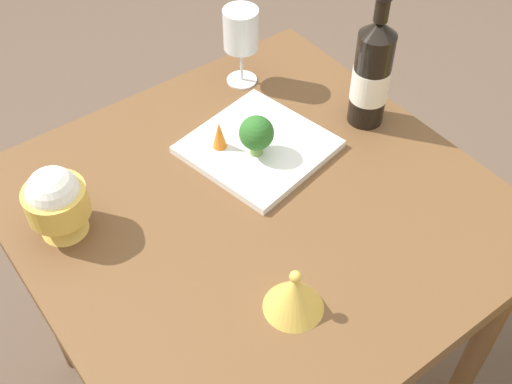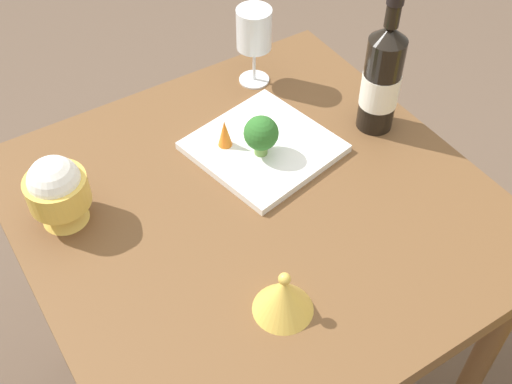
{
  "view_description": "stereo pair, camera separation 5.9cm",
  "coord_description": "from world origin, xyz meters",
  "px_view_note": "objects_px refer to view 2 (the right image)",
  "views": [
    {
      "loc": [
        -0.48,
        -0.64,
        1.62
      ],
      "look_at": [
        0.0,
        0.0,
        0.76
      ],
      "focal_mm": 45.08,
      "sensor_mm": 36.0,
      "label": 1
    },
    {
      "loc": [
        -0.43,
        -0.67,
        1.62
      ],
      "look_at": [
        0.0,
        0.0,
        0.76
      ],
      "focal_mm": 45.08,
      "sensor_mm": 36.0,
      "label": 2
    }
  ],
  "objects_px": {
    "wine_glass": "(254,31)",
    "rice_bowl_lid": "(284,296)",
    "broccoli_floret": "(261,134)",
    "carrot_garnish_left": "(225,133)",
    "serving_plate": "(263,147)",
    "rice_bowl": "(57,190)",
    "wine_bottle": "(382,78)"
  },
  "relations": [
    {
      "from": "wine_bottle",
      "to": "broccoli_floret",
      "type": "bearing_deg",
      "value": 171.15
    },
    {
      "from": "rice_bowl",
      "to": "serving_plate",
      "type": "height_order",
      "value": "rice_bowl"
    },
    {
      "from": "serving_plate",
      "to": "carrot_garnish_left",
      "type": "xyz_separation_m",
      "value": [
        -0.07,
        0.04,
        0.04
      ]
    },
    {
      "from": "wine_bottle",
      "to": "wine_glass",
      "type": "xyz_separation_m",
      "value": [
        -0.13,
        0.26,
        0.01
      ]
    },
    {
      "from": "rice_bowl_lid",
      "to": "serving_plate",
      "type": "distance_m",
      "value": 0.38
    },
    {
      "from": "wine_glass",
      "to": "carrot_garnish_left",
      "type": "height_order",
      "value": "wine_glass"
    },
    {
      "from": "carrot_garnish_left",
      "to": "rice_bowl_lid",
      "type": "bearing_deg",
      "value": -106.71
    },
    {
      "from": "wine_bottle",
      "to": "wine_glass",
      "type": "height_order",
      "value": "wine_bottle"
    },
    {
      "from": "rice_bowl",
      "to": "broccoli_floret",
      "type": "xyz_separation_m",
      "value": [
        0.38,
        -0.06,
        -0.01
      ]
    },
    {
      "from": "wine_bottle",
      "to": "carrot_garnish_left",
      "type": "bearing_deg",
      "value": 162.04
    },
    {
      "from": "rice_bowl",
      "to": "serving_plate",
      "type": "distance_m",
      "value": 0.41
    },
    {
      "from": "broccoli_floret",
      "to": "carrot_garnish_left",
      "type": "distance_m",
      "value": 0.08
    },
    {
      "from": "serving_plate",
      "to": "rice_bowl",
      "type": "bearing_deg",
      "value": 174.2
    },
    {
      "from": "wine_glass",
      "to": "carrot_garnish_left",
      "type": "xyz_separation_m",
      "value": [
        -0.17,
        -0.16,
        -0.08
      ]
    },
    {
      "from": "serving_plate",
      "to": "carrot_garnish_left",
      "type": "relative_size",
      "value": 4.78
    },
    {
      "from": "wine_glass",
      "to": "carrot_garnish_left",
      "type": "distance_m",
      "value": 0.25
    },
    {
      "from": "wine_bottle",
      "to": "wine_glass",
      "type": "distance_m",
      "value": 0.29
    },
    {
      "from": "rice_bowl_lid",
      "to": "carrot_garnish_left",
      "type": "relative_size",
      "value": 1.63
    },
    {
      "from": "rice_bowl",
      "to": "broccoli_floret",
      "type": "relative_size",
      "value": 1.65
    },
    {
      "from": "serving_plate",
      "to": "carrot_garnish_left",
      "type": "distance_m",
      "value": 0.09
    },
    {
      "from": "rice_bowl",
      "to": "carrot_garnish_left",
      "type": "height_order",
      "value": "rice_bowl"
    },
    {
      "from": "wine_bottle",
      "to": "rice_bowl",
      "type": "xyz_separation_m",
      "value": [
        -0.64,
        0.1,
        -0.05
      ]
    },
    {
      "from": "rice_bowl",
      "to": "rice_bowl_lid",
      "type": "xyz_separation_m",
      "value": [
        0.22,
        -0.37,
        -0.04
      ]
    },
    {
      "from": "wine_glass",
      "to": "rice_bowl_lid",
      "type": "height_order",
      "value": "wine_glass"
    },
    {
      "from": "broccoli_floret",
      "to": "rice_bowl_lid",
      "type": "bearing_deg",
      "value": -116.9
    },
    {
      "from": "broccoli_floret",
      "to": "rice_bowl",
      "type": "bearing_deg",
      "value": 171.24
    },
    {
      "from": "carrot_garnish_left",
      "to": "wine_bottle",
      "type": "bearing_deg",
      "value": -17.96
    },
    {
      "from": "broccoli_floret",
      "to": "carrot_garnish_left",
      "type": "xyz_separation_m",
      "value": [
        -0.05,
        0.06,
        -0.02
      ]
    },
    {
      "from": "rice_bowl",
      "to": "broccoli_floret",
      "type": "height_order",
      "value": "rice_bowl"
    },
    {
      "from": "wine_glass",
      "to": "rice_bowl",
      "type": "bearing_deg",
      "value": -162.22
    },
    {
      "from": "serving_plate",
      "to": "broccoli_floret",
      "type": "xyz_separation_m",
      "value": [
        -0.02,
        -0.02,
        0.06
      ]
    },
    {
      "from": "wine_bottle",
      "to": "rice_bowl_lid",
      "type": "relative_size",
      "value": 3.07
    }
  ]
}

